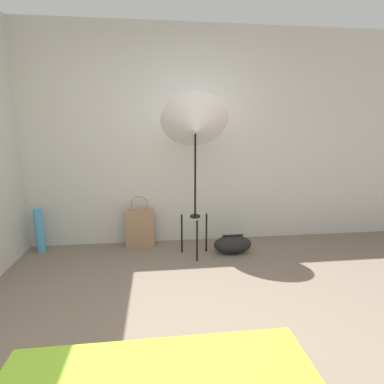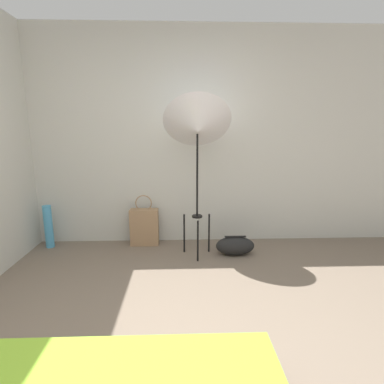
# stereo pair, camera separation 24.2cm
# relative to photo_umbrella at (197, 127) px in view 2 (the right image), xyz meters

# --- Properties ---
(wall_back) EXTENTS (8.00, 0.05, 2.60)m
(wall_back) POSITION_rel_photo_umbrella_xyz_m (-0.33, 0.50, -0.13)
(wall_back) COLOR beige
(wall_back) RESTS_ON ground_plane
(photo_umbrella) EXTENTS (0.73, 0.61, 1.78)m
(photo_umbrella) POSITION_rel_photo_umbrella_xyz_m (0.00, 0.00, 0.00)
(photo_umbrella) COLOR black
(photo_umbrella) RESTS_ON ground_plane
(tote_bag) EXTENTS (0.34, 0.14, 0.63)m
(tote_bag) POSITION_rel_photo_umbrella_xyz_m (-0.63, 0.33, -1.20)
(tote_bag) COLOR #9E7A56
(tote_bag) RESTS_ON ground_plane
(duffel_bag) EXTENTS (0.44, 0.21, 0.22)m
(duffel_bag) POSITION_rel_photo_umbrella_xyz_m (0.44, -0.01, -1.33)
(duffel_bag) COLOR black
(duffel_bag) RESTS_ON ground_plane
(paper_roll) EXTENTS (0.10, 0.10, 0.52)m
(paper_roll) POSITION_rel_photo_umbrella_xyz_m (-1.78, 0.29, -1.17)
(paper_roll) COLOR #4CA3D1
(paper_roll) RESTS_ON ground_plane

